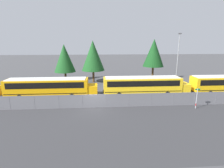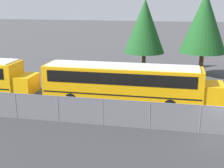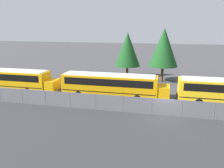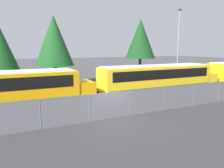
# 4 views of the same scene
# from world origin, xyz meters

# --- Properties ---
(school_bus_1) EXTENTS (13.98, 2.57, 3.09)m
(school_bus_1) POSITION_xyz_m (-6.97, 4.72, 1.83)
(school_bus_1) COLOR orange
(school_bus_1) RESTS_ON ground_plane
(tree_0) EXTENTS (4.63, 4.63, 8.09)m
(tree_0) POSITION_xyz_m (-6.81, 16.99, 5.08)
(tree_0) COLOR #51381E
(tree_0) RESTS_ON ground_plane
(tree_1) EXTENTS (4.81, 4.81, 8.87)m
(tree_1) POSITION_xyz_m (-0.51, 15.14, 5.73)
(tree_1) COLOR #51381E
(tree_1) RESTS_ON ground_plane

